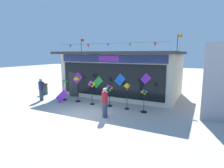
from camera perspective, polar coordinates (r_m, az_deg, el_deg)
ground_plane at (r=11.04m, az=-9.05°, el=-9.41°), size 80.00×80.00×0.00m
kite_shop_building at (r=15.98m, az=3.35°, el=3.38°), size 9.61×6.14×4.93m
wind_spinner_far_left at (r=14.47m, az=-14.27°, el=-1.00°), size 0.65×0.40×1.57m
wind_spinner_left at (r=13.74m, az=-10.64°, el=0.58°), size 0.37×0.37×1.90m
wind_spinner_center_left at (r=12.80m, az=-6.27°, el=-1.10°), size 0.45×0.29×1.68m
wind_spinner_center_right at (r=12.37m, az=-0.82°, el=-2.50°), size 0.45×0.36×1.48m
wind_spinner_right at (r=11.70m, az=4.69°, el=-1.43°), size 0.34×0.34×1.70m
wind_spinner_far_right at (r=11.28m, az=9.82°, el=-4.97°), size 0.39×0.39×1.45m
person_near_camera at (r=10.26m, az=-2.22°, el=-5.76°), size 0.34×0.34×1.68m
person_mid_plaza at (r=14.96m, az=-21.02°, el=-1.43°), size 0.35×0.47×1.68m
trash_bin at (r=17.14m, az=-20.05°, el=-1.45°), size 0.52×0.52×0.95m
display_kite_on_ground at (r=13.82m, az=-15.25°, el=-3.69°), size 0.97×0.24×0.97m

